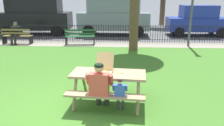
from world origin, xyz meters
The scene contains 15 objects.
ground centered at (0.00, 2.12, -0.01)m, with size 28.00×12.25×0.02m, color #3C6F25.
cobblestone_walkway centered at (0.00, 7.55, 0.00)m, with size 28.00×1.40×0.01m, color gray.
street_asphalt centered at (0.00, 11.40, -0.01)m, with size 28.00×6.31×0.01m, color #515154.
picnic_table_foreground centered at (0.98, 0.59, 0.60)m, with size 1.92×1.62×0.79m.
pizza_box_open centered at (0.87, 0.60, 0.86)m, with size 0.50×0.58×0.45m.
pizza_slice_on_table centered at (1.26, 0.46, 0.78)m, with size 0.18×0.28×0.02m.
adult_at_table centered at (0.83, 0.10, 0.66)m, with size 0.63×0.61×1.19m.
child_at_table centered at (1.28, 0.04, 0.51)m, with size 0.34×0.33×0.85m.
iron_fence_streetside centered at (0.00, 8.25, 0.51)m, with size 22.24×0.03×1.00m.
park_bench_left centered at (-4.50, 7.41, 0.42)m, with size 1.61×0.48×0.85m.
park_bench_center centered at (-1.01, 7.41, 0.42)m, with size 1.63×0.59×0.85m.
person_on_park_bench centered at (-4.58, 7.43, 0.66)m, with size 0.62×0.61×1.19m.
parked_car_left centered at (-4.65, 10.72, 1.31)m, with size 4.78×2.24×2.46m.
parked_car_center centered at (0.71, 10.72, 1.31)m, with size 4.76×2.19×2.46m.
parked_car_right centered at (6.25, 10.72, 1.01)m, with size 3.90×1.83×1.98m.
Camera 1 is at (1.32, -4.50, 2.56)m, focal length 35.75 mm.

